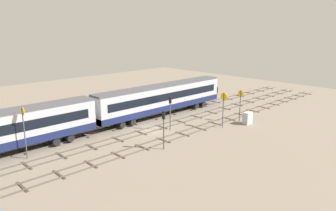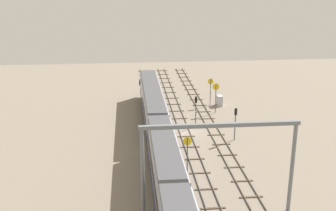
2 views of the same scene
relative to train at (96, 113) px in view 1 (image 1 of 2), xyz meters
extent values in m
plane|color=gray|center=(5.82, -4.20, -2.66)|extent=(97.44, 97.44, 0.00)
cube|color=#59544C|center=(5.82, -9.12, -2.58)|extent=(81.44, 0.07, 0.16)
cube|color=#59544C|center=(5.82, -7.69, -2.58)|extent=(81.44, 0.07, 0.16)
cube|color=#473828|center=(-12.85, -8.41, -2.62)|extent=(0.24, 2.40, 0.08)
cube|color=#473828|center=(-9.45, -8.41, -2.62)|extent=(0.24, 2.40, 0.08)
cube|color=#473828|center=(-6.06, -8.41, -2.62)|extent=(0.24, 2.40, 0.08)
cube|color=#473828|center=(-2.67, -8.41, -2.62)|extent=(0.24, 2.40, 0.08)
cube|color=#473828|center=(0.73, -8.41, -2.62)|extent=(0.24, 2.40, 0.08)
cube|color=#473828|center=(4.12, -8.41, -2.62)|extent=(0.24, 2.40, 0.08)
cube|color=#473828|center=(7.51, -8.41, -2.62)|extent=(0.24, 2.40, 0.08)
cube|color=#473828|center=(10.91, -8.41, -2.62)|extent=(0.24, 2.40, 0.08)
cube|color=#473828|center=(14.30, -8.41, -2.62)|extent=(0.24, 2.40, 0.08)
cube|color=#473828|center=(17.69, -8.41, -2.62)|extent=(0.24, 2.40, 0.08)
cube|color=#473828|center=(21.08, -8.41, -2.62)|extent=(0.24, 2.40, 0.08)
cube|color=#473828|center=(24.48, -8.41, -2.62)|extent=(0.24, 2.40, 0.08)
cube|color=#473828|center=(27.87, -8.41, -2.62)|extent=(0.24, 2.40, 0.08)
cube|color=#473828|center=(31.26, -8.41, -2.62)|extent=(0.24, 2.40, 0.08)
cube|color=#473828|center=(34.66, -8.41, -2.62)|extent=(0.24, 2.40, 0.08)
cube|color=#473828|center=(38.05, -8.41, -2.62)|extent=(0.24, 2.40, 0.08)
cube|color=#473828|center=(41.44, -8.41, -2.62)|extent=(0.24, 2.40, 0.08)
cube|color=#473828|center=(44.84, -8.41, -2.62)|extent=(0.24, 2.40, 0.08)
cube|color=#59544C|center=(5.82, -4.92, -2.58)|extent=(81.44, 0.07, 0.16)
cube|color=#59544C|center=(5.82, -3.49, -2.58)|extent=(81.44, 0.07, 0.16)
cube|color=#473828|center=(-10.84, -4.20, -2.62)|extent=(0.24, 2.40, 0.08)
cube|color=#473828|center=(-7.14, -4.20, -2.62)|extent=(0.24, 2.40, 0.08)
cube|color=#473828|center=(-3.44, -4.20, -2.62)|extent=(0.24, 2.40, 0.08)
cube|color=#473828|center=(0.26, -4.20, -2.62)|extent=(0.24, 2.40, 0.08)
cube|color=#473828|center=(3.96, -4.20, -2.62)|extent=(0.24, 2.40, 0.08)
cube|color=#473828|center=(7.67, -4.20, -2.62)|extent=(0.24, 2.40, 0.08)
cube|color=#473828|center=(11.37, -4.20, -2.62)|extent=(0.24, 2.40, 0.08)
cube|color=#473828|center=(15.07, -4.20, -2.62)|extent=(0.24, 2.40, 0.08)
cube|color=#473828|center=(18.77, -4.20, -2.62)|extent=(0.24, 2.40, 0.08)
cube|color=#473828|center=(22.47, -4.20, -2.62)|extent=(0.24, 2.40, 0.08)
cube|color=#473828|center=(26.17, -4.20, -2.62)|extent=(0.24, 2.40, 0.08)
cube|color=#473828|center=(29.88, -4.20, -2.62)|extent=(0.24, 2.40, 0.08)
cube|color=#473828|center=(33.58, -4.20, -2.62)|extent=(0.24, 2.40, 0.08)
cube|color=#473828|center=(37.28, -4.20, -2.62)|extent=(0.24, 2.40, 0.08)
cube|color=#473828|center=(40.98, -4.20, -2.62)|extent=(0.24, 2.40, 0.08)
cube|color=#473828|center=(44.68, -4.20, -2.62)|extent=(0.24, 2.40, 0.08)
cube|color=#59544C|center=(5.82, -0.72, -2.58)|extent=(81.44, 0.07, 0.16)
cube|color=#59544C|center=(5.82, 0.72, -2.58)|extent=(81.44, 0.07, 0.16)
cube|color=#473828|center=(-9.70, 0.00, -2.62)|extent=(0.24, 2.40, 0.08)
cube|color=#473828|center=(-5.82, 0.00, -2.62)|extent=(0.24, 2.40, 0.08)
cube|color=#473828|center=(-1.94, 0.00, -2.62)|extent=(0.24, 2.40, 0.08)
cube|color=#473828|center=(1.94, 0.00, -2.62)|extent=(0.24, 2.40, 0.08)
cube|color=#473828|center=(5.82, 0.00, -2.62)|extent=(0.24, 2.40, 0.08)
cube|color=#473828|center=(9.69, 0.00, -2.62)|extent=(0.24, 2.40, 0.08)
cube|color=#473828|center=(13.57, 0.00, -2.62)|extent=(0.24, 2.40, 0.08)
cube|color=#473828|center=(17.45, 0.00, -2.62)|extent=(0.24, 2.40, 0.08)
cube|color=#473828|center=(21.33, 0.00, -2.62)|extent=(0.24, 2.40, 0.08)
cube|color=#473828|center=(25.21, 0.00, -2.62)|extent=(0.24, 2.40, 0.08)
cube|color=#473828|center=(29.08, 0.00, -2.62)|extent=(0.24, 2.40, 0.08)
cube|color=#473828|center=(32.96, 0.00, -2.62)|extent=(0.24, 2.40, 0.08)
cube|color=#473828|center=(36.84, 0.00, -2.62)|extent=(0.24, 2.40, 0.08)
cube|color=#473828|center=(40.72, 0.00, -2.62)|extent=(0.24, 2.40, 0.08)
cube|color=#473828|center=(44.60, 0.00, -2.62)|extent=(0.24, 2.40, 0.08)
cube|color=#B7BCC6|center=(11.80, 0.00, 0.20)|extent=(24.00, 2.90, 3.60)
cube|color=navy|center=(11.80, 0.00, -1.15)|extent=(24.00, 2.94, 0.90)
cube|color=#4C4C51|center=(11.80, 0.00, 2.15)|extent=(24.00, 2.50, 0.30)
cube|color=black|center=(11.80, -1.46, 0.63)|extent=(22.00, 0.04, 1.10)
cube|color=black|center=(11.80, 1.46, 0.63)|extent=(22.00, 0.04, 1.10)
cylinder|color=black|center=(3.22, 0.00, -2.05)|extent=(0.90, 2.70, 0.90)
cylinder|color=black|center=(5.02, 0.00, -2.05)|extent=(0.90, 2.70, 0.90)
cylinder|color=black|center=(18.58, 0.00, -2.05)|extent=(0.90, 2.70, 0.90)
cylinder|color=black|center=(20.38, 0.00, -2.05)|extent=(0.90, 2.70, 0.90)
cylinder|color=black|center=(-6.22, 0.00, -2.05)|extent=(0.90, 2.70, 0.90)
cylinder|color=black|center=(-4.42, 0.00, -2.05)|extent=(0.90, 2.70, 0.90)
cone|color=navy|center=(24.60, 0.00, 0.02)|extent=(1.60, 3.24, 3.24)
cylinder|color=#4C4C51|center=(-10.05, -2.30, 0.13)|extent=(0.12, 0.12, 5.58)
cylinder|color=yellow|center=(-10.01, -2.30, 2.51)|extent=(0.05, 0.91, 0.91)
cube|color=black|center=(-9.98, -2.30, 2.51)|extent=(0.02, 0.41, 0.12)
cylinder|color=#4C4C51|center=(17.80, -10.21, -0.35)|extent=(0.12, 0.12, 4.61)
cylinder|color=yellow|center=(17.84, -10.21, 1.51)|extent=(0.05, 0.98, 0.98)
cube|color=black|center=(17.87, -10.21, 1.51)|extent=(0.02, 0.44, 0.12)
cylinder|color=#4C4C51|center=(13.64, -10.23, -0.24)|extent=(0.12, 0.12, 4.84)
cylinder|color=yellow|center=(13.68, -10.23, 1.69)|extent=(0.05, 1.09, 1.09)
cube|color=black|center=(13.71, -10.23, 1.69)|extent=(0.02, 0.49, 0.12)
cylinder|color=#4C4C51|center=(7.57, -6.05, -0.79)|extent=(0.14, 0.14, 3.73)
cube|color=black|center=(7.57, -6.05, 1.53)|extent=(0.20, 0.32, 0.90)
sphere|color=green|center=(7.68, -6.05, 1.72)|extent=(0.20, 0.20, 0.20)
sphere|color=#262626|center=(7.68, -6.05, 1.33)|extent=(0.20, 0.20, 0.20)
cylinder|color=#4C4C51|center=(2.17, -10.49, -0.87)|extent=(0.14, 0.14, 3.57)
cube|color=black|center=(2.17, -10.49, 1.36)|extent=(0.20, 0.32, 0.90)
sphere|color=yellow|center=(2.28, -10.49, 1.56)|extent=(0.20, 0.20, 0.20)
sphere|color=#262626|center=(2.28, -10.49, 1.17)|extent=(0.20, 0.20, 0.20)
cube|color=#B2B7BC|center=(17.51, -11.76, -1.79)|extent=(1.40, 0.86, 1.73)
cube|color=#333333|center=(18.23, -11.76, -1.54)|extent=(0.02, 0.60, 0.24)
camera|label=1|loc=(-21.55, -35.58, 10.97)|focal=34.47mm
camera|label=2|loc=(-49.03, 3.50, 18.82)|focal=44.75mm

